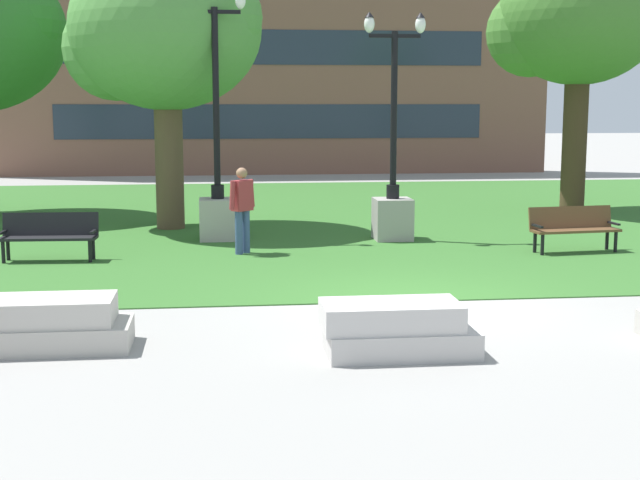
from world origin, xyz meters
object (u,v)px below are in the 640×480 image
lamp_post_left (218,191)px  lamp_post_center (393,194)px  person_bystander_near_lawn (242,205)px  park_bench_near_right (49,233)px  concrete_block_left (396,329)px  park_bench_near_left (573,226)px  concrete_block_center (52,324)px

lamp_post_left → lamp_post_center: 3.82m
lamp_post_left → person_bystander_near_lawn: 1.95m
park_bench_near_right → lamp_post_center: 7.23m
lamp_post_left → person_bystander_near_lawn: lamp_post_left is taller
concrete_block_left → park_bench_near_left: size_ratio=1.00×
park_bench_near_right → person_bystander_near_lawn: bearing=5.5°
concrete_block_center → park_bench_near_right: 6.35m
park_bench_near_left → person_bystander_near_lawn: bearing=175.5°
park_bench_near_right → person_bystander_near_lawn: (3.66, 0.35, 0.44)m
lamp_post_left → park_bench_near_left: bearing=-18.7°
park_bench_near_right → lamp_post_center: size_ratio=0.38×
concrete_block_left → park_bench_near_left: (4.99, 6.79, 0.23)m
park_bench_near_left → lamp_post_center: size_ratio=0.38×
park_bench_near_left → concrete_block_left: bearing=-126.3°
lamp_post_left → lamp_post_center: lamp_post_left is taller
lamp_post_center → person_bystander_near_lawn: bearing=-156.1°
park_bench_near_left → person_bystander_near_lawn: size_ratio=1.08×
lamp_post_left → concrete_block_center: bearing=-103.6°
lamp_post_center → park_bench_near_right: bearing=-165.4°
concrete_block_left → lamp_post_center: size_ratio=0.38×
lamp_post_left → park_bench_near_right: bearing=-144.9°
concrete_block_left → lamp_post_center: bearing=79.1°
concrete_block_left → lamp_post_left: (-2.11, 9.20, 0.79)m
concrete_block_center → concrete_block_left: (4.15, -0.72, 0.00)m
concrete_block_center → lamp_post_left: size_ratio=0.35×
concrete_block_left → lamp_post_left: bearing=102.9°
lamp_post_left → lamp_post_center: size_ratio=1.10×
concrete_block_left → park_bench_near_left: park_bench_near_left is taller
park_bench_near_left → park_bench_near_right: same height
park_bench_near_right → lamp_post_center: (6.98, 1.82, 0.47)m
park_bench_near_left → lamp_post_left: size_ratio=0.34×
park_bench_near_right → lamp_post_left: lamp_post_left is taller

